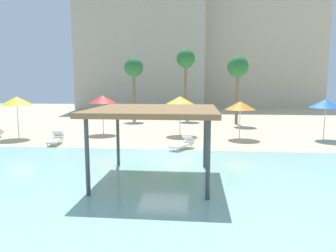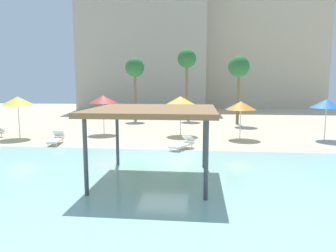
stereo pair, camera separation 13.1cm
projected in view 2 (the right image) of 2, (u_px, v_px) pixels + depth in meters
The scene contains 15 objects.
ground_plane at pixel (163, 157), 15.49m from camera, with size 80.00×80.00×0.00m, color beige.
lagoon_water at pixel (145, 193), 10.31m from camera, with size 44.00×13.50×0.04m, color #99D1C6.
shade_pavilion at pixel (154, 112), 11.38m from camera, with size 4.54×4.54×2.76m.
beach_umbrella_yellow_0 at pixel (18, 101), 20.62m from camera, with size 2.07×2.07×2.81m.
beach_umbrella_red_1 at pixel (103, 99), 22.38m from camera, with size 2.04×2.04×2.83m.
beach_umbrella_orange_2 at pixel (241, 106), 20.36m from camera, with size 2.03×2.03×2.51m.
beach_umbrella_blue_4 at pixel (327, 104), 19.91m from camera, with size 2.07×2.07×2.67m.
beach_umbrella_yellow_5 at pixel (181, 101), 21.84m from camera, with size 2.19×2.19×2.78m.
lounge_chair_0 at pixel (183, 143), 17.27m from camera, with size 1.44×1.95×0.74m.
lounge_chair_4 at pixel (56, 139), 18.77m from camera, with size 0.93×1.97×0.74m.
palm_tree_0 at pixel (187, 60), 31.24m from camera, with size 1.90×1.90×7.18m.
palm_tree_1 at pixel (135, 69), 30.57m from camera, with size 1.90×1.90×6.25m.
palm_tree_2 at pixel (239, 68), 27.44m from camera, with size 1.90×1.90×6.15m.
hotel_block_0 at pixel (146, 43), 46.68m from camera, with size 18.14×11.04×19.55m, color #B2A893.
hotel_block_1 at pixel (259, 43), 49.19m from camera, with size 18.39×9.59×20.29m, color beige.
Camera 2 is at (1.78, -15.03, 3.63)m, focal length 32.90 mm.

